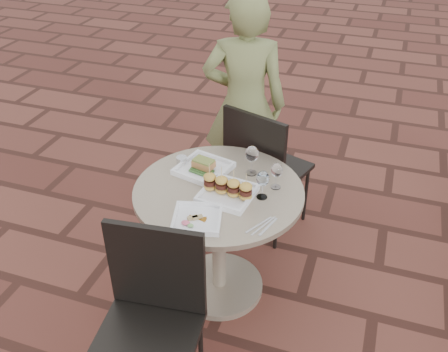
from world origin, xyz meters
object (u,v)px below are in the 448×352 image
(chair_far, at_px, (262,163))
(diner, at_px, (244,106))
(cafe_table, at_px, (219,225))
(chair_near, at_px, (151,310))
(plate_tuna, at_px, (197,218))
(plate_salmon, at_px, (204,168))
(plate_sliders, at_px, (228,189))

(chair_far, bearing_deg, diner, -36.82)
(cafe_table, height_order, chair_far, chair_far)
(chair_near, bearing_deg, diner, 86.10)
(chair_near, xyz_separation_m, plate_tuna, (0.05, 0.43, 0.19))
(chair_near, bearing_deg, cafe_table, 78.47)
(diner, relative_size, plate_tuna, 5.49)
(cafe_table, relative_size, plate_salmon, 2.85)
(diner, distance_m, plate_sliders, 0.98)
(chair_near, xyz_separation_m, plate_salmon, (-0.08, 0.85, 0.20))
(cafe_table, xyz_separation_m, plate_tuna, (-0.01, -0.28, 0.26))
(plate_sliders, height_order, plate_tuna, plate_sliders)
(chair_far, xyz_separation_m, plate_tuna, (-0.09, -0.89, 0.19))
(diner, bearing_deg, plate_tuna, 81.97)
(chair_far, height_order, diner, diner)
(plate_salmon, bearing_deg, diner, 90.11)
(diner, bearing_deg, chair_near, 78.58)
(plate_tuna, bearing_deg, plate_sliders, 72.75)
(chair_near, distance_m, plate_tuna, 0.48)
(plate_sliders, bearing_deg, cafe_table, 146.84)
(chair_near, distance_m, diner, 1.65)
(plate_sliders, bearing_deg, chair_near, -100.52)
(chair_near, bearing_deg, plate_salmon, 88.45)
(chair_near, relative_size, plate_tuna, 3.31)
(chair_far, bearing_deg, plate_sliders, 106.72)
(cafe_table, bearing_deg, diner, 98.59)
(chair_far, height_order, plate_salmon, chair_far)
(cafe_table, height_order, plate_sliders, plate_sliders)
(chair_near, bearing_deg, plate_sliders, 72.89)
(plate_salmon, bearing_deg, cafe_table, -45.36)
(chair_near, height_order, plate_sliders, chair_near)
(chair_near, bearing_deg, plate_tuna, 76.74)
(plate_salmon, distance_m, plate_tuna, 0.44)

